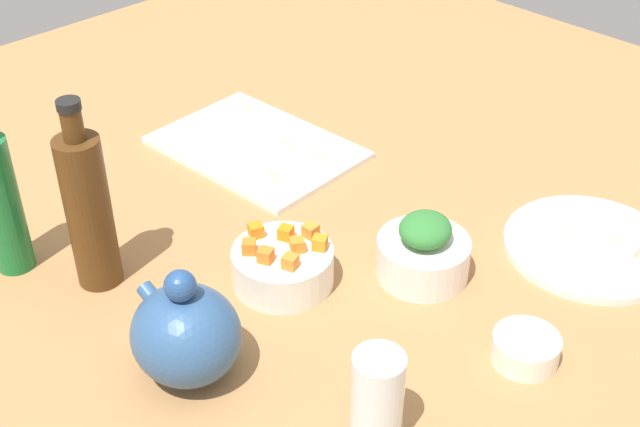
{
  "coord_description": "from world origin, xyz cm",
  "views": [
    {
      "loc": [
        -68.72,
        68.08,
        75.77
      ],
      "look_at": [
        0.0,
        0.0,
        8.0
      ],
      "focal_mm": 47.7,
      "sensor_mm": 36.0,
      "label": 1
    }
  ],
  "objects_px": {
    "teapot": "(186,333)",
    "drinking_glass_0": "(377,399)",
    "cutting_board": "(256,147)",
    "bowl_greens": "(423,258)",
    "plate_tofu": "(590,246)",
    "bowl_carrots": "(283,266)",
    "bottle_1": "(88,209)",
    "bowl_small_side": "(525,349)",
    "bottle_0": "(1,202)"
  },
  "relations": [
    {
      "from": "drinking_glass_0",
      "to": "cutting_board",
      "type": "bearing_deg",
      "value": -29.46
    },
    {
      "from": "plate_tofu",
      "to": "bottle_1",
      "type": "bearing_deg",
      "value": 50.65
    },
    {
      "from": "cutting_board",
      "to": "bowl_small_side",
      "type": "distance_m",
      "value": 0.6
    },
    {
      "from": "plate_tofu",
      "to": "bottle_1",
      "type": "relative_size",
      "value": 0.9
    },
    {
      "from": "bottle_0",
      "to": "drinking_glass_0",
      "type": "height_order",
      "value": "bottle_0"
    },
    {
      "from": "bowl_small_side",
      "to": "drinking_glass_0",
      "type": "bearing_deg",
      "value": 77.83
    },
    {
      "from": "plate_tofu",
      "to": "bowl_greens",
      "type": "relative_size",
      "value": 1.93
    },
    {
      "from": "bowl_greens",
      "to": "teapot",
      "type": "height_order",
      "value": "teapot"
    },
    {
      "from": "drinking_glass_0",
      "to": "plate_tofu",
      "type": "bearing_deg",
      "value": -88.52
    },
    {
      "from": "bowl_small_side",
      "to": "bottle_0",
      "type": "relative_size",
      "value": 0.33
    },
    {
      "from": "drinking_glass_0",
      "to": "teapot",
      "type": "bearing_deg",
      "value": 20.37
    },
    {
      "from": "bowl_small_side",
      "to": "bowl_greens",
      "type": "bearing_deg",
      "value": -11.44
    },
    {
      "from": "plate_tofu",
      "to": "drinking_glass_0",
      "type": "relative_size",
      "value": 2.04
    },
    {
      "from": "bottle_0",
      "to": "bowl_greens",
      "type": "bearing_deg",
      "value": -136.76
    },
    {
      "from": "bowl_small_side",
      "to": "plate_tofu",
      "type": "bearing_deg",
      "value": -76.83
    },
    {
      "from": "bowl_carrots",
      "to": "bowl_small_side",
      "type": "height_order",
      "value": "bowl_carrots"
    },
    {
      "from": "bowl_small_side",
      "to": "drinking_glass_0",
      "type": "xyz_separation_m",
      "value": [
        0.05,
        0.21,
        0.04
      ]
    },
    {
      "from": "plate_tofu",
      "to": "bottle_1",
      "type": "height_order",
      "value": "bottle_1"
    },
    {
      "from": "bowl_carrots",
      "to": "bottle_1",
      "type": "height_order",
      "value": "bottle_1"
    },
    {
      "from": "bowl_small_side",
      "to": "bowl_carrots",
      "type": "bearing_deg",
      "value": 18.82
    },
    {
      "from": "bowl_carrots",
      "to": "bottle_0",
      "type": "relative_size",
      "value": 0.56
    },
    {
      "from": "bowl_small_side",
      "to": "teapot",
      "type": "bearing_deg",
      "value": 47.97
    },
    {
      "from": "bowl_carrots",
      "to": "bottle_1",
      "type": "relative_size",
      "value": 0.5
    },
    {
      "from": "teapot",
      "to": "bottle_1",
      "type": "distance_m",
      "value": 0.23
    },
    {
      "from": "cutting_board",
      "to": "bottle_1",
      "type": "xyz_separation_m",
      "value": [
        -0.11,
        0.37,
        0.11
      ]
    },
    {
      "from": "bottle_1",
      "to": "bowl_greens",
      "type": "bearing_deg",
      "value": -133.4
    },
    {
      "from": "bowl_carrots",
      "to": "drinking_glass_0",
      "type": "height_order",
      "value": "drinking_glass_0"
    },
    {
      "from": "bottle_1",
      "to": "bottle_0",
      "type": "bearing_deg",
      "value": 31.64
    },
    {
      "from": "cutting_board",
      "to": "bottle_1",
      "type": "bearing_deg",
      "value": 106.16
    },
    {
      "from": "bowl_carrots",
      "to": "teapot",
      "type": "distance_m",
      "value": 0.2
    },
    {
      "from": "cutting_board",
      "to": "bowl_greens",
      "type": "distance_m",
      "value": 0.41
    },
    {
      "from": "bowl_carrots",
      "to": "bowl_small_side",
      "type": "xyz_separation_m",
      "value": [
        -0.31,
        -0.11,
        -0.01
      ]
    },
    {
      "from": "bottle_0",
      "to": "bottle_1",
      "type": "relative_size",
      "value": 0.9
    },
    {
      "from": "bowl_greens",
      "to": "bowl_carrots",
      "type": "xyz_separation_m",
      "value": [
        0.12,
        0.14,
        -0.0
      ]
    },
    {
      "from": "cutting_board",
      "to": "bowl_carrots",
      "type": "height_order",
      "value": "bowl_carrots"
    },
    {
      "from": "cutting_board",
      "to": "drinking_glass_0",
      "type": "xyz_separation_m",
      "value": [
        -0.55,
        0.31,
        0.05
      ]
    },
    {
      "from": "cutting_board",
      "to": "plate_tofu",
      "type": "xyz_separation_m",
      "value": [
        -0.54,
        -0.15,
        0.0
      ]
    },
    {
      "from": "teapot",
      "to": "drinking_glass_0",
      "type": "height_order",
      "value": "teapot"
    },
    {
      "from": "teapot",
      "to": "drinking_glass_0",
      "type": "xyz_separation_m",
      "value": [
        -0.22,
        -0.08,
        -0.0
      ]
    },
    {
      "from": "cutting_board",
      "to": "bottle_0",
      "type": "xyz_separation_m",
      "value": [
        -0.0,
        0.44,
        0.1
      ]
    },
    {
      "from": "bowl_greens",
      "to": "bottle_0",
      "type": "relative_size",
      "value": 0.52
    },
    {
      "from": "bowl_greens",
      "to": "bowl_small_side",
      "type": "height_order",
      "value": "bowl_greens"
    },
    {
      "from": "bowl_carrots",
      "to": "drinking_glass_0",
      "type": "xyz_separation_m",
      "value": [
        -0.26,
        0.11,
        0.03
      ]
    },
    {
      "from": "bowl_carrots",
      "to": "bottle_0",
      "type": "xyz_separation_m",
      "value": [
        0.28,
        0.24,
        0.08
      ]
    },
    {
      "from": "plate_tofu",
      "to": "bowl_carrots",
      "type": "height_order",
      "value": "bowl_carrots"
    },
    {
      "from": "bowl_carrots",
      "to": "bottle_0",
      "type": "bearing_deg",
      "value": 39.66
    },
    {
      "from": "plate_tofu",
      "to": "bowl_small_side",
      "type": "relative_size",
      "value": 2.98
    },
    {
      "from": "drinking_glass_0",
      "to": "bowl_carrots",
      "type": "bearing_deg",
      "value": -22.26
    },
    {
      "from": "drinking_glass_0",
      "to": "bowl_small_side",
      "type": "bearing_deg",
      "value": -102.17
    },
    {
      "from": "teapot",
      "to": "bottle_1",
      "type": "xyz_separation_m",
      "value": [
        0.22,
        -0.02,
        0.05
      ]
    }
  ]
}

